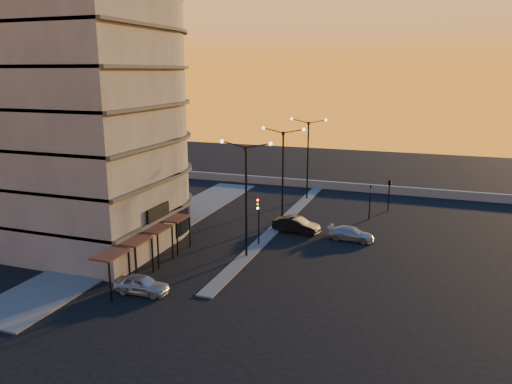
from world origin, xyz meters
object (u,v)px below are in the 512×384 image
object	(u,v)px
streetlamp_mid	(283,167)
car_wagon	(351,234)
car_hatchback	(142,284)
traffic_light_main	(258,213)
car_sedan	(296,225)

from	to	relation	value
streetlamp_mid	car_wagon	size ratio (longest dim) A/B	2.32
car_hatchback	traffic_light_main	bearing A→B (deg)	-22.84
car_sedan	traffic_light_main	bearing A→B (deg)	164.50
car_hatchback	car_wagon	distance (m)	19.59
streetlamp_mid	car_hatchback	world-z (taller)	streetlamp_mid
traffic_light_main	car_wagon	xyz separation A→B (m)	(7.30, 4.17, -2.29)
streetlamp_mid	traffic_light_main	size ratio (longest dim) A/B	2.24
car_hatchback	car_wagon	bearing A→B (deg)	-38.93
car_hatchback	car_wagon	world-z (taller)	car_hatchback
traffic_light_main	car_sedan	world-z (taller)	traffic_light_main
car_sedan	car_wagon	world-z (taller)	car_sedan
streetlamp_mid	car_wagon	xyz separation A→B (m)	(7.30, -2.96, -5.00)
traffic_light_main	car_wagon	distance (m)	8.71
traffic_light_main	car_sedan	distance (m)	5.55
traffic_light_main	car_hatchback	bearing A→B (deg)	-110.00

